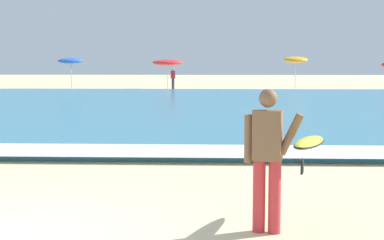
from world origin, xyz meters
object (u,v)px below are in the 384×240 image
(beach_umbrella_1, at_px, (168,62))
(beachgoer_near_row_left, at_px, (173,78))
(surfer_with_board, at_px, (287,149))
(beach_umbrella_2, at_px, (296,60))
(beach_umbrella_0, at_px, (71,61))

(beach_umbrella_1, bearing_deg, beachgoer_near_row_left, -75.72)
(surfer_with_board, bearing_deg, beach_umbrella_2, 81.97)
(beach_umbrella_1, height_order, beachgoer_near_row_left, beach_umbrella_1)
(beach_umbrella_0, height_order, beach_umbrella_2, beach_umbrella_2)
(surfer_with_board, distance_m, beachgoer_near_row_left, 33.97)
(surfer_with_board, height_order, beachgoer_near_row_left, surfer_with_board)
(surfer_with_board, xyz_separation_m, beachgoer_near_row_left, (-3.86, 33.75, -0.18))
(surfer_with_board, xyz_separation_m, beach_umbrella_0, (-11.31, 34.37, 1.05))
(beach_umbrella_0, bearing_deg, beach_umbrella_1, 13.18)
(beach_umbrella_1, bearing_deg, surfer_with_board, -82.99)
(beach_umbrella_1, relative_size, beach_umbrella_2, 0.93)
(beach_umbrella_2, height_order, beachgoer_near_row_left, beach_umbrella_2)
(beach_umbrella_2, bearing_deg, beachgoer_near_row_left, -168.02)
(surfer_with_board, height_order, beach_umbrella_1, beach_umbrella_1)
(beach_umbrella_0, distance_m, beach_umbrella_2, 16.39)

